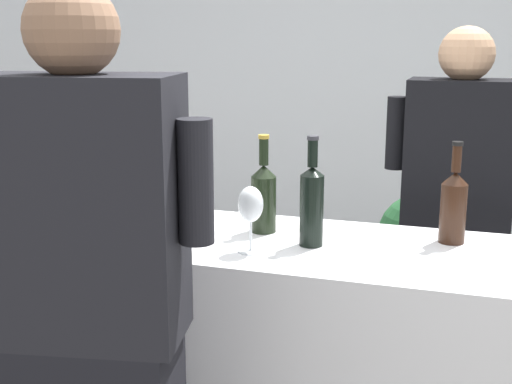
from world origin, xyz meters
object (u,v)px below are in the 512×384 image
object	(u,v)px
wine_bottle_2	(312,203)
potted_shrub	(438,252)
wine_bottle_5	(454,205)
wine_glass	(251,207)
wine_bottle_4	(34,198)
wine_bottle_3	(264,196)
person_server	(453,245)
wine_bottle_0	(94,194)
wine_bottle_1	(156,199)
person_guest	(92,358)

from	to	relation	value
wine_bottle_2	potted_shrub	distance (m)	1.15
wine_bottle_5	wine_glass	xyz separation A→B (m)	(-0.56, -0.28, 0.02)
wine_bottle_4	wine_glass	world-z (taller)	wine_bottle_4
wine_bottle_3	wine_bottle_5	world-z (taller)	wine_bottle_3
wine_bottle_5	wine_bottle_3	bearing A→B (deg)	-173.77
wine_bottle_4	wine_bottle_2	bearing A→B (deg)	10.20
wine_glass	wine_bottle_4	bearing A→B (deg)	-176.71
wine_bottle_2	person_server	size ratio (longest dim) A/B	0.21
wine_bottle_4	wine_bottle_0	bearing A→B (deg)	35.55
wine_bottle_1	wine_bottle_5	xyz separation A→B (m)	(0.89, 0.23, -0.01)
wine_bottle_0	person_guest	bearing A→B (deg)	-60.90
wine_bottle_2	person_guest	bearing A→B (deg)	-123.26
wine_bottle_1	wine_bottle_3	distance (m)	0.34
wine_bottle_1	potted_shrub	distance (m)	1.43
person_guest	person_server	bearing A→B (deg)	58.30
wine_bottle_1	wine_bottle_3	world-z (taller)	wine_bottle_1
wine_bottle_0	person_server	size ratio (longest dim) A/B	0.21
potted_shrub	person_server	bearing A→B (deg)	-78.12
wine_bottle_1	person_server	world-z (taller)	person_server
person_server	person_guest	xyz separation A→B (m)	(-0.81, -1.31, 0.04)
wine_bottle_5	person_guest	xyz separation A→B (m)	(-0.81, -0.77, -0.26)
person_server	person_guest	world-z (taller)	person_guest
wine_bottle_5	wine_bottle_2	bearing A→B (deg)	-158.43
wine_bottle_1	wine_bottle_3	xyz separation A→B (m)	(0.30, 0.17, -0.01)
wine_bottle_2	wine_glass	world-z (taller)	wine_bottle_2
wine_glass	potted_shrub	xyz separation A→B (m)	(0.50, 1.12, -0.44)
wine_bottle_4	person_guest	size ratio (longest dim) A/B	0.19
person_server	potted_shrub	xyz separation A→B (m)	(-0.06, 0.31, -0.13)
person_server	wine_bottle_1	bearing A→B (deg)	-138.99
wine_bottle_3	wine_glass	world-z (taller)	wine_bottle_3
wine_bottle_2	wine_bottle_5	distance (m)	0.44
wine_glass	wine_bottle_0	bearing A→B (deg)	173.12
wine_bottle_3	wine_bottle_5	xyz separation A→B (m)	(0.59, 0.06, -0.00)
wine_bottle_5	person_guest	distance (m)	1.14
person_guest	potted_shrub	distance (m)	1.79
wine_bottle_2	wine_glass	distance (m)	0.19
wine_bottle_5	potted_shrub	xyz separation A→B (m)	(-0.06, 0.85, -0.42)
wine_glass	person_guest	xyz separation A→B (m)	(-0.24, -0.50, -0.27)
wine_bottle_5	person_server	distance (m)	0.62
wine_bottle_4	wine_glass	size ratio (longest dim) A/B	1.68
wine_bottle_1	potted_shrub	bearing A→B (deg)	52.68
wine_bottle_3	wine_bottle_5	bearing A→B (deg)	6.23
wine_bottle_5	person_guest	world-z (taller)	person_guest
wine_bottle_2	person_server	world-z (taller)	person_server
wine_bottle_0	potted_shrub	bearing A→B (deg)	44.98
wine_glass	potted_shrub	world-z (taller)	wine_glass
wine_bottle_0	wine_bottle_5	world-z (taller)	wine_bottle_0
wine_bottle_4	person_guest	xyz separation A→B (m)	(0.46, -0.45, -0.26)
wine_bottle_0	wine_bottle_3	xyz separation A→B (m)	(0.53, 0.14, -0.00)
person_guest	potted_shrub	world-z (taller)	person_guest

